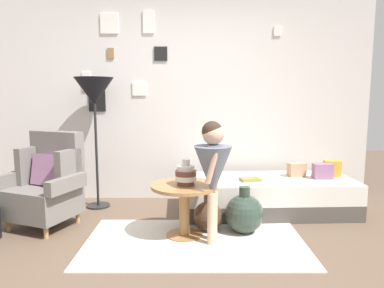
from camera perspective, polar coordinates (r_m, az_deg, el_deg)
ground_plane at (r=2.96m, az=-3.00°, el=-19.18°), size 12.00×12.00×0.00m
gallery_wall at (r=4.58m, az=-2.00°, el=7.32°), size 4.80×0.12×2.60m
rug at (r=3.37m, az=0.25°, el=-15.54°), size 2.01×1.14×0.01m
armchair at (r=3.96m, az=-22.55°, el=-5.98°), size 0.88×0.78×0.97m
daybed at (r=4.21m, az=12.01°, el=-8.09°), size 1.93×0.88×0.40m
pillow_head at (r=4.47m, az=21.45°, el=-3.68°), size 0.19×0.13×0.19m
pillow_mid at (r=4.30m, az=20.12°, el=-4.13°), size 0.22×0.12×0.17m
pillow_back at (r=4.33m, az=16.29°, el=-3.99°), size 0.21×0.15×0.16m
side_table at (r=3.39m, az=-1.48°, el=-8.77°), size 0.63×0.63×0.51m
vase_striped at (r=3.30m, az=-1.22°, el=-4.98°), size 0.20×0.20×0.25m
floor_lamp at (r=4.32m, az=-15.73°, el=7.61°), size 0.46×0.46×1.55m
person_child at (r=3.16m, az=3.16°, el=-3.61°), size 0.34×0.34×1.12m
book_on_daybed at (r=4.01m, az=9.17°, el=-5.64°), size 0.25×0.20×0.03m
demijohn_near at (r=3.59m, az=2.36°, el=-11.52°), size 0.30×0.30×0.38m
demijohn_far at (r=3.57m, az=8.19°, el=-11.04°), size 0.38×0.38×0.46m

